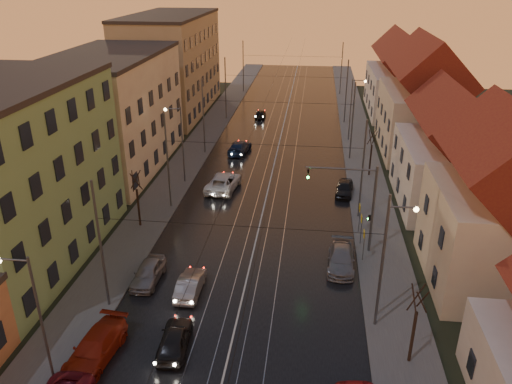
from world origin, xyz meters
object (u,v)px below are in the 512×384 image
at_px(driving_car_1, 190,284).
at_px(parked_left_3, 148,272).
at_px(street_lamp_0, 33,311).
at_px(street_lamp_3, 354,104).
at_px(parked_right_1, 341,259).
at_px(driving_car_2, 224,182).
at_px(driving_car_4, 260,114).
at_px(driving_car_3, 240,147).
at_px(traffic_light_mast, 360,198).
at_px(parked_left_2, 95,348).
at_px(parked_right_2, 344,188).
at_px(street_lamp_2, 179,137).
at_px(driving_car_0, 174,339).
at_px(street_lamp_1, 389,250).

bearing_deg(driving_car_1, parked_left_3, -16.92).
xyz_separation_m(street_lamp_0, street_lamp_3, (18.21, 44.00, 0.00)).
bearing_deg(parked_right_1, driving_car_2, 133.68).
bearing_deg(driving_car_4, driving_car_1, 89.76).
bearing_deg(driving_car_3, traffic_light_mast, 126.37).
height_order(driving_car_4, parked_left_2, parked_left_2).
bearing_deg(driving_car_1, traffic_light_mast, -149.13).
height_order(driving_car_3, parked_right_2, driving_car_3).
height_order(driving_car_1, parked_left_3, parked_left_3).
bearing_deg(driving_car_3, parked_left_3, 91.48).
bearing_deg(traffic_light_mast, street_lamp_2, 144.93).
relative_size(driving_car_4, parked_left_2, 0.70).
relative_size(street_lamp_0, driving_car_0, 1.94).
distance_m(driving_car_1, parked_left_3, 3.44).
bearing_deg(street_lamp_0, driving_car_3, 83.01).
height_order(street_lamp_1, driving_car_1, street_lamp_1).
bearing_deg(parked_right_1, driving_car_1, -153.51).
distance_m(street_lamp_1, driving_car_2, 23.41).
distance_m(traffic_light_mast, driving_car_4, 39.33).
relative_size(parked_left_2, parked_right_2, 1.29).
xyz_separation_m(driving_car_0, driving_car_2, (-1.25, 23.07, 0.09)).
bearing_deg(driving_car_4, traffic_light_mast, 107.02).
xyz_separation_m(street_lamp_2, driving_car_1, (5.50, -18.91, -4.21)).
bearing_deg(street_lamp_1, street_lamp_3, 90.00).
bearing_deg(street_lamp_3, driving_car_2, -127.98).
relative_size(traffic_light_mast, parked_left_2, 1.41).
xyz_separation_m(traffic_light_mast, driving_car_1, (-11.60, -6.91, -3.92)).
bearing_deg(traffic_light_mast, driving_car_0, -132.01).
xyz_separation_m(driving_car_2, parked_left_3, (-2.44, -16.54, -0.08)).
bearing_deg(traffic_light_mast, street_lamp_3, 87.73).
distance_m(parked_right_1, parked_right_2, 13.32).
bearing_deg(parked_left_2, parked_right_1, 44.62).
xyz_separation_m(driving_car_4, parked_right_1, (10.43, -39.77, 0.09)).
xyz_separation_m(street_lamp_2, driving_car_4, (5.42, 25.34, -4.28)).
relative_size(traffic_light_mast, parked_left_3, 1.72).
height_order(street_lamp_1, parked_left_2, street_lamp_1).
distance_m(street_lamp_2, driving_car_1, 20.14).
distance_m(street_lamp_2, driving_car_2, 6.34).
bearing_deg(driving_car_3, street_lamp_3, -148.65).
xyz_separation_m(driving_car_0, driving_car_1, (-0.40, 5.53, -0.03)).
distance_m(street_lamp_3, driving_car_2, 22.41).
bearing_deg(driving_car_1, driving_car_4, -89.80).
bearing_deg(parked_left_2, street_lamp_1, 25.18).
height_order(street_lamp_1, driving_car_0, street_lamp_1).
relative_size(driving_car_0, driving_car_2, 0.72).
relative_size(street_lamp_2, parked_left_3, 1.91).
height_order(street_lamp_0, street_lamp_3, same).
bearing_deg(driving_car_1, parked_right_1, -156.48).
height_order(parked_left_3, parked_right_2, parked_left_3).
xyz_separation_m(street_lamp_0, parked_left_2, (1.66, 2.26, -4.15)).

